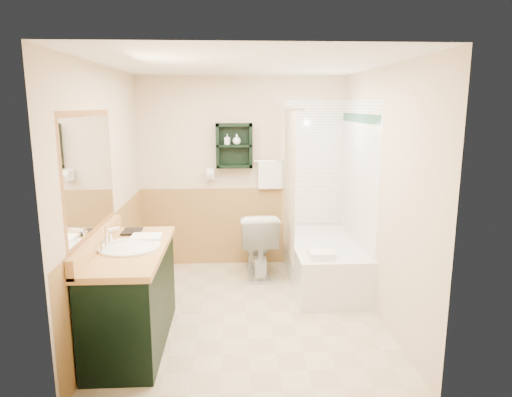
% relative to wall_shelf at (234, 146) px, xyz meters
% --- Properties ---
extents(floor, '(3.00, 3.00, 0.00)m').
position_rel_wall_shelf_xyz_m(floor, '(0.10, -1.41, -1.55)').
color(floor, '#C3B28E').
rests_on(floor, ground).
extents(back_wall, '(2.60, 0.04, 2.40)m').
position_rel_wall_shelf_xyz_m(back_wall, '(0.10, 0.11, -0.35)').
color(back_wall, '#F9E2C3').
rests_on(back_wall, ground).
extents(left_wall, '(0.04, 3.00, 2.40)m').
position_rel_wall_shelf_xyz_m(left_wall, '(-1.22, -1.41, -0.35)').
color(left_wall, '#F9E2C3').
rests_on(left_wall, ground).
extents(right_wall, '(0.04, 3.00, 2.40)m').
position_rel_wall_shelf_xyz_m(right_wall, '(1.42, -1.41, -0.35)').
color(right_wall, '#F9E2C3').
rests_on(right_wall, ground).
extents(ceiling, '(2.60, 3.00, 0.04)m').
position_rel_wall_shelf_xyz_m(ceiling, '(0.10, -1.41, 0.87)').
color(ceiling, white).
rests_on(ceiling, back_wall).
extents(wainscot_left, '(2.98, 2.98, 1.00)m').
position_rel_wall_shelf_xyz_m(wainscot_left, '(-1.19, -1.41, -1.05)').
color(wainscot_left, '#AF8047').
rests_on(wainscot_left, left_wall).
extents(wainscot_back, '(2.58, 2.58, 1.00)m').
position_rel_wall_shelf_xyz_m(wainscot_back, '(0.10, 0.08, -1.05)').
color(wainscot_back, '#AF8047').
rests_on(wainscot_back, back_wall).
extents(mirror_frame, '(1.30, 1.30, 1.00)m').
position_rel_wall_shelf_xyz_m(mirror_frame, '(-1.17, -1.96, -0.05)').
color(mirror_frame, olive).
rests_on(mirror_frame, left_wall).
extents(mirror_glass, '(1.20, 1.20, 0.90)m').
position_rel_wall_shelf_xyz_m(mirror_glass, '(-1.17, -1.96, -0.05)').
color(mirror_glass, white).
rests_on(mirror_glass, left_wall).
extents(tile_right, '(1.50, 1.50, 2.10)m').
position_rel_wall_shelf_xyz_m(tile_right, '(1.38, -0.66, -0.50)').
color(tile_right, white).
rests_on(tile_right, right_wall).
extents(tile_back, '(0.95, 0.95, 2.10)m').
position_rel_wall_shelf_xyz_m(tile_back, '(1.13, 0.07, -0.50)').
color(tile_back, white).
rests_on(tile_back, back_wall).
extents(tile_accent, '(1.50, 1.50, 0.10)m').
position_rel_wall_shelf_xyz_m(tile_accent, '(1.37, -0.66, 0.35)').
color(tile_accent, '#14462F').
rests_on(tile_accent, right_wall).
extents(wall_shelf, '(0.45, 0.15, 0.55)m').
position_rel_wall_shelf_xyz_m(wall_shelf, '(0.00, 0.00, 0.00)').
color(wall_shelf, black).
rests_on(wall_shelf, back_wall).
extents(hair_dryer, '(0.10, 0.24, 0.18)m').
position_rel_wall_shelf_xyz_m(hair_dryer, '(-0.30, 0.02, -0.35)').
color(hair_dryer, silver).
rests_on(hair_dryer, back_wall).
extents(towel_bar, '(0.40, 0.06, 0.40)m').
position_rel_wall_shelf_xyz_m(towel_bar, '(0.45, 0.04, -0.20)').
color(towel_bar, white).
rests_on(towel_bar, back_wall).
extents(curtain_rod, '(0.03, 1.60, 0.03)m').
position_rel_wall_shelf_xyz_m(curtain_rod, '(0.63, -0.66, 0.45)').
color(curtain_rod, silver).
rests_on(curtain_rod, back_wall).
extents(shower_curtain, '(1.05, 1.05, 1.70)m').
position_rel_wall_shelf_xyz_m(shower_curtain, '(0.63, -0.48, -0.40)').
color(shower_curtain, beige).
rests_on(shower_curtain, curtain_rod).
extents(vanity, '(0.59, 1.36, 0.86)m').
position_rel_wall_shelf_xyz_m(vanity, '(-0.89, -1.94, -1.12)').
color(vanity, black).
rests_on(vanity, ground).
extents(bathtub, '(0.76, 1.50, 0.51)m').
position_rel_wall_shelf_xyz_m(bathtub, '(1.03, -0.70, -1.30)').
color(bathtub, silver).
rests_on(bathtub, ground).
extents(toilet, '(0.49, 0.83, 0.78)m').
position_rel_wall_shelf_xyz_m(toilet, '(0.27, -0.36, -1.16)').
color(toilet, silver).
rests_on(toilet, ground).
extents(counter_towel, '(0.26, 0.21, 0.04)m').
position_rel_wall_shelf_xyz_m(counter_towel, '(-0.79, -1.71, -0.67)').
color(counter_towel, white).
rests_on(counter_towel, vanity).
extents(vanity_book, '(0.17, 0.03, 0.23)m').
position_rel_wall_shelf_xyz_m(vanity_book, '(-1.06, -1.47, -0.57)').
color(vanity_book, black).
rests_on(vanity_book, vanity).
extents(tub_towel, '(0.26, 0.21, 0.07)m').
position_rel_wall_shelf_xyz_m(tub_towel, '(0.88, -1.26, -1.01)').
color(tub_towel, white).
rests_on(tub_towel, bathtub).
extents(soap_bottle_a, '(0.09, 0.14, 0.06)m').
position_rel_wall_shelf_xyz_m(soap_bottle_a, '(-0.08, -0.01, 0.04)').
color(soap_bottle_a, silver).
rests_on(soap_bottle_a, wall_shelf).
extents(soap_bottle_b, '(0.13, 0.15, 0.10)m').
position_rel_wall_shelf_xyz_m(soap_bottle_b, '(0.03, -0.01, 0.06)').
color(soap_bottle_b, silver).
rests_on(soap_bottle_b, wall_shelf).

